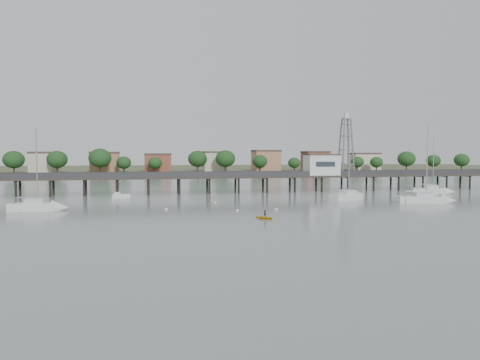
# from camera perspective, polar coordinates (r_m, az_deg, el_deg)

# --- Properties ---
(ground_plane) EXTENTS (500.00, 500.00, 0.00)m
(ground_plane) POSITION_cam_1_polar(r_m,az_deg,el_deg) (53.76, 9.48, -6.56)
(ground_plane) COLOR slate
(ground_plane) RESTS_ON ground
(pier) EXTENTS (150.00, 5.00, 5.50)m
(pier) POSITION_cam_1_polar(r_m,az_deg,el_deg) (111.08, -2.12, 0.37)
(pier) COLOR #2D2823
(pier) RESTS_ON ground
(pier_building) EXTENTS (8.40, 5.40, 5.30)m
(pier_building) POSITION_cam_1_polar(r_m,az_deg,el_deg) (118.04, 9.91, 1.88)
(pier_building) COLOR silver
(pier_building) RESTS_ON ground
(lattice_tower) EXTENTS (3.20, 3.20, 15.50)m
(lattice_tower) POSITION_cam_1_polar(r_m,az_deg,el_deg) (120.66, 12.79, 3.97)
(lattice_tower) COLOR slate
(lattice_tower) RESTS_ON ground
(sailboat_e) EXTENTS (8.82, 5.51, 14.04)m
(sailboat_e) POSITION_cam_1_polar(r_m,az_deg,el_deg) (118.18, 22.90, -1.24)
(sailboat_e) COLOR silver
(sailboat_e) RESTS_ON ground
(sailboat_d) EXTENTS (10.04, 5.46, 15.78)m
(sailboat_d) POSITION_cam_1_polar(r_m,az_deg,el_deg) (94.72, 22.46, -2.23)
(sailboat_d) COLOR silver
(sailboat_d) RESTS_ON ground
(sailboat_c) EXTENTS (9.34, 6.77, 15.08)m
(sailboat_c) POSITION_cam_1_polar(r_m,az_deg,el_deg) (96.79, 13.49, -1.98)
(sailboat_c) COLOR silver
(sailboat_c) RESTS_ON ground
(sailboat_a) EXTENTS (8.55, 2.93, 13.90)m
(sailboat_a) POSITION_cam_1_polar(r_m,az_deg,el_deg) (81.69, -22.80, -3.03)
(sailboat_a) COLOR silver
(sailboat_a) RESTS_ON ground
(white_tender) EXTENTS (3.80, 1.73, 1.45)m
(white_tender) POSITION_cam_1_polar(r_m,az_deg,el_deg) (100.37, -14.31, -1.92)
(white_tender) COLOR silver
(white_tender) RESTS_ON ground
(yellow_dinghy) EXTENTS (1.95, 1.60, 2.77)m
(yellow_dinghy) POSITION_cam_1_polar(r_m,az_deg,el_deg) (65.96, 3.04, -4.75)
(yellow_dinghy) COLOR yellow
(yellow_dinghy) RESTS_ON ground
(dinghy_occupant) EXTENTS (0.69, 1.10, 0.25)m
(dinghy_occupant) POSITION_cam_1_polar(r_m,az_deg,el_deg) (65.96, 3.04, -4.75)
(dinghy_occupant) COLOR black
(dinghy_occupant) RESTS_ON ground
(mooring_buoys) EXTENTS (73.58, 17.10, 0.39)m
(mooring_buoys) POSITION_cam_1_polar(r_m,az_deg,el_deg) (83.80, 1.89, -3.04)
(mooring_buoys) COLOR #F3EFBD
(mooring_buoys) RESTS_ON ground
(far_shore) EXTENTS (500.00, 170.00, 10.40)m
(far_shore) POSITION_cam_1_polar(r_m,az_deg,el_deg) (289.56, -8.42, 1.40)
(far_shore) COLOR #475133
(far_shore) RESTS_ON ground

